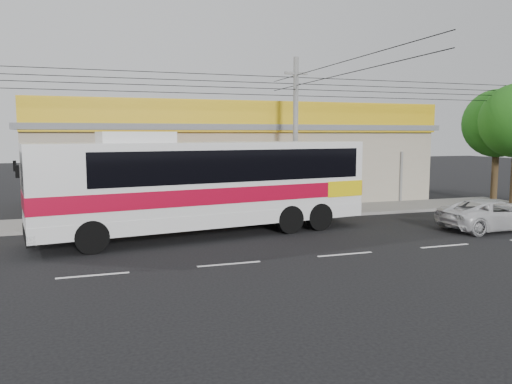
# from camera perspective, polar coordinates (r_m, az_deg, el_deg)

# --- Properties ---
(ground) EXTENTS (120.00, 120.00, 0.00)m
(ground) POSITION_cam_1_polar(r_m,az_deg,el_deg) (19.19, 6.57, -5.41)
(ground) COLOR black
(ground) RESTS_ON ground
(sidewalk) EXTENTS (30.00, 3.20, 0.15)m
(sidewalk) POSITION_cam_1_polar(r_m,az_deg,el_deg) (24.65, 0.71, -2.51)
(sidewalk) COLOR slate
(sidewalk) RESTS_ON ground
(lane_markings) EXTENTS (50.00, 0.12, 0.01)m
(lane_markings) POSITION_cam_1_polar(r_m,az_deg,el_deg) (17.01, 10.14, -7.03)
(lane_markings) COLOR silver
(lane_markings) RESTS_ON ground
(storefront_building) EXTENTS (22.60, 9.20, 5.70)m
(storefront_building) POSITION_cam_1_polar(r_m,az_deg,el_deg) (29.68, -2.78, 3.35)
(storefront_building) COLOR gray
(storefront_building) RESTS_ON ground
(coach_bus) EXTENTS (13.49, 4.76, 4.07)m
(coach_bus) POSITION_cam_1_polar(r_m,az_deg,el_deg) (19.81, -5.11, 1.36)
(coach_bus) COLOR silver
(coach_bus) RESTS_ON ground
(motorbike_red) EXTENTS (2.08, 0.79, 1.08)m
(motorbike_red) POSITION_cam_1_polar(r_m,az_deg,el_deg) (21.96, -18.53, -2.36)
(motorbike_red) COLOR maroon
(motorbike_red) RESTS_ON sidewalk
(white_car) EXTENTS (4.63, 2.14, 1.29)m
(white_car) POSITION_cam_1_polar(r_m,az_deg,el_deg) (23.11, 25.48, -2.35)
(white_car) COLOR silver
(white_car) RESTS_ON ground
(utility_pole) EXTENTS (34.00, 14.00, 7.64)m
(utility_pole) POSITION_cam_1_polar(r_m,az_deg,el_deg) (24.42, 4.58, 12.03)
(utility_pole) COLOR slate
(utility_pole) RESTS_ON ground
(tree_far) EXTENTS (4.00, 4.00, 6.63)m
(tree_far) POSITION_cam_1_polar(r_m,az_deg,el_deg) (32.94, 26.10, 6.82)
(tree_far) COLOR #332314
(tree_far) RESTS_ON ground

